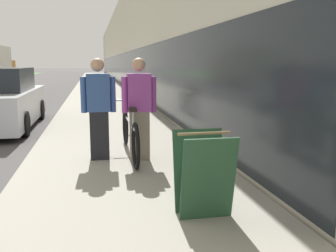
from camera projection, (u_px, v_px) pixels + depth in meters
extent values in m
cube|color=gray|center=(99.00, 87.00, 25.77)|extent=(3.21, 70.00, 0.11)
cube|color=beige|center=(170.00, 47.00, 34.27)|extent=(10.00, 70.00, 6.29)
cube|color=#1E2328|center=(116.00, 68.00, 33.63)|extent=(0.10, 63.00, 2.20)
torus|color=black|center=(125.00, 126.00, 7.39)|extent=(0.06, 0.72, 0.72)
torus|color=black|center=(136.00, 146.00, 5.64)|extent=(0.06, 0.72, 0.72)
cylinder|color=#B7BCC1|center=(130.00, 123.00, 6.48)|extent=(0.04, 1.53, 0.04)
cylinder|color=#B7BCC1|center=(132.00, 132.00, 6.15)|extent=(0.04, 0.91, 0.33)
cylinder|color=#B7BCC1|center=(133.00, 119.00, 5.90)|extent=(0.03, 0.03, 0.30)
cube|color=black|center=(133.00, 110.00, 5.87)|extent=(0.11, 0.22, 0.05)
cylinder|color=#B7BCC1|center=(126.00, 108.00, 7.19)|extent=(0.03, 0.03, 0.31)
cylinder|color=silver|center=(126.00, 100.00, 7.16)|extent=(0.52, 0.03, 0.03)
cube|color=#756B5B|center=(140.00, 136.00, 6.22)|extent=(0.31, 0.22, 0.81)
cube|color=#933D93|center=(139.00, 93.00, 6.10)|extent=(0.38, 0.22, 0.62)
cylinder|color=#933D93|center=(125.00, 95.00, 6.06)|extent=(0.10, 0.10, 0.58)
cylinder|color=#933D93|center=(153.00, 94.00, 6.15)|extent=(0.10, 0.10, 0.58)
sphere|color=tan|center=(139.00, 65.00, 6.02)|extent=(0.22, 0.22, 0.22)
cube|color=black|center=(99.00, 135.00, 6.25)|extent=(0.31, 0.22, 0.81)
cube|color=#33518E|center=(98.00, 93.00, 6.13)|extent=(0.38, 0.22, 0.62)
cylinder|color=#33518E|center=(83.00, 95.00, 6.09)|extent=(0.10, 0.10, 0.58)
cylinder|color=#33518E|center=(113.00, 94.00, 6.19)|extent=(0.10, 0.10, 0.58)
sphere|color=tan|center=(97.00, 65.00, 6.06)|extent=(0.22, 0.22, 0.22)
cylinder|color=#4C4C51|center=(138.00, 106.00, 10.42)|extent=(0.05, 0.05, 0.82)
cylinder|color=#4C4C51|center=(136.00, 104.00, 10.95)|extent=(0.05, 0.05, 0.82)
cylinder|color=#4C4C51|center=(136.00, 90.00, 10.62)|extent=(0.05, 0.55, 0.05)
torus|color=black|center=(133.00, 102.00, 12.10)|extent=(0.06, 0.69, 0.69)
torus|color=black|center=(136.00, 105.00, 11.12)|extent=(0.06, 0.69, 0.69)
cylinder|color=yellow|center=(134.00, 97.00, 11.57)|extent=(0.04, 0.87, 0.04)
cylinder|color=yellow|center=(135.00, 101.00, 11.39)|extent=(0.04, 0.53, 0.32)
cylinder|color=yellow|center=(135.00, 93.00, 11.23)|extent=(0.03, 0.03, 0.28)
cube|color=black|center=(135.00, 88.00, 11.21)|extent=(0.11, 0.22, 0.05)
cylinder|color=yellow|center=(133.00, 91.00, 11.96)|extent=(0.03, 0.03, 0.30)
cylinder|color=silver|center=(133.00, 86.00, 11.94)|extent=(0.52, 0.03, 0.03)
cube|color=#23472D|center=(209.00, 180.00, 3.76)|extent=(0.56, 0.20, 0.89)
cube|color=#23472D|center=(199.00, 170.00, 4.10)|extent=(0.56, 0.20, 0.89)
cylinder|color=#93704C|center=(204.00, 133.00, 3.86)|extent=(0.56, 0.03, 0.03)
cylinder|color=black|center=(40.00, 110.00, 11.33)|extent=(0.22, 0.60, 0.60)
cylinder|color=black|center=(23.00, 124.00, 8.66)|extent=(0.22, 0.60, 0.60)
cylinder|color=black|center=(13.00, 81.00, 25.83)|extent=(0.28, 0.84, 0.84)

